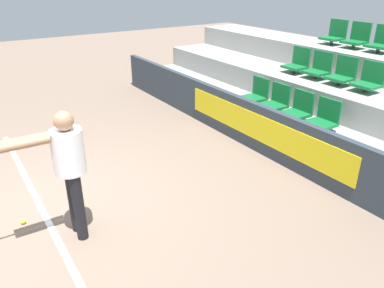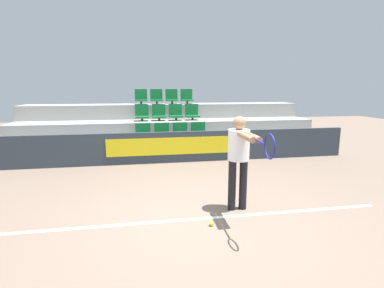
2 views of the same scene
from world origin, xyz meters
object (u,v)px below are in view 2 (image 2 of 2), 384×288
(stadium_chair_6, at_px, (176,114))
(stadium_chair_9, at_px, (157,98))
(tennis_ball, at_px, (211,224))
(stadium_chair_3, at_px, (199,132))
(stadium_chair_10, at_px, (172,98))
(stadium_chair_2, at_px, (180,133))
(stadium_chair_0, at_px, (143,134))
(stadium_chair_7, at_px, (192,113))
(stadium_chair_5, at_px, (159,114))
(stadium_chair_1, at_px, (162,133))
(tennis_player, at_px, (240,153))
(stadium_chair_8, at_px, (141,98))
(stadium_chair_4, at_px, (142,114))
(stadium_chair_11, at_px, (187,98))

(stadium_chair_6, height_order, stadium_chair_9, stadium_chair_9)
(stadium_chair_6, height_order, tennis_ball, stadium_chair_6)
(stadium_chair_3, bearing_deg, stadium_chair_10, 104.17)
(stadium_chair_2, height_order, stadium_chair_9, stadium_chair_9)
(stadium_chair_0, relative_size, stadium_chair_9, 1.00)
(stadium_chair_7, relative_size, stadium_chair_9, 1.00)
(stadium_chair_5, bearing_deg, stadium_chair_0, -116.79)
(stadium_chair_5, relative_size, stadium_chair_9, 1.00)
(stadium_chair_0, relative_size, stadium_chair_1, 1.00)
(stadium_chair_6, height_order, stadium_chair_7, same)
(stadium_chair_3, distance_m, tennis_player, 4.27)
(stadium_chair_2, relative_size, tennis_ball, 7.96)
(stadium_chair_8, xyz_separation_m, stadium_chair_9, (0.55, 0.00, 0.00))
(stadium_chair_1, height_order, stadium_chair_8, stadium_chair_8)
(tennis_player, xyz_separation_m, tennis_ball, (-0.58, -0.48, -0.96))
(tennis_player, bearing_deg, stadium_chair_4, 106.95)
(stadium_chair_8, bearing_deg, stadium_chair_2, -63.21)
(stadium_chair_8, relative_size, stadium_chair_9, 1.00)
(stadium_chair_2, relative_size, stadium_chair_11, 1.00)
(stadium_chair_9, bearing_deg, stadium_chair_8, 180.00)
(stadium_chair_0, height_order, stadium_chair_2, same)
(stadium_chair_5, distance_m, stadium_chair_11, 1.64)
(stadium_chair_3, bearing_deg, stadium_chair_2, 180.00)
(stadium_chair_3, distance_m, stadium_chair_11, 2.40)
(stadium_chair_3, distance_m, stadium_chair_4, 2.05)
(stadium_chair_1, bearing_deg, stadium_chair_11, 63.21)
(stadium_chair_6, relative_size, tennis_ball, 7.96)
(stadium_chair_1, height_order, stadium_chair_3, same)
(stadium_chair_2, bearing_deg, stadium_chair_7, 63.21)
(stadium_chair_7, bearing_deg, stadium_chair_8, 146.57)
(stadium_chair_0, xyz_separation_m, stadium_chair_2, (1.11, 0.00, 0.00))
(stadium_chair_7, xyz_separation_m, stadium_chair_8, (-1.66, 1.10, 0.49))
(stadium_chair_5, distance_m, stadium_chair_7, 1.11)
(stadium_chair_4, relative_size, stadium_chair_10, 1.00)
(stadium_chair_8, bearing_deg, stadium_chair_9, 0.00)
(stadium_chair_10, bearing_deg, stadium_chair_9, 180.00)
(stadium_chair_10, distance_m, tennis_ball, 7.12)
(stadium_chair_5, xyz_separation_m, tennis_player, (0.93, -5.35, -0.19))
(stadium_chair_7, distance_m, stadium_chair_10, 1.32)
(stadium_chair_2, bearing_deg, stadium_chair_1, 180.00)
(stadium_chair_0, xyz_separation_m, stadium_chair_6, (1.11, 1.10, 0.49))
(stadium_chair_2, distance_m, stadium_chair_9, 2.47)
(stadium_chair_4, height_order, stadium_chair_6, same)
(stadium_chair_11, bearing_deg, stadium_chair_8, 180.00)
(tennis_ball, bearing_deg, stadium_chair_2, 87.48)
(stadium_chair_9, height_order, tennis_player, stadium_chair_9)
(stadium_chair_2, relative_size, stadium_chair_4, 1.00)
(stadium_chair_1, xyz_separation_m, stadium_chair_4, (-0.55, 1.10, 0.49))
(stadium_chair_1, bearing_deg, stadium_chair_7, 44.72)
(stadium_chair_1, xyz_separation_m, stadium_chair_11, (1.11, 2.20, 0.97))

